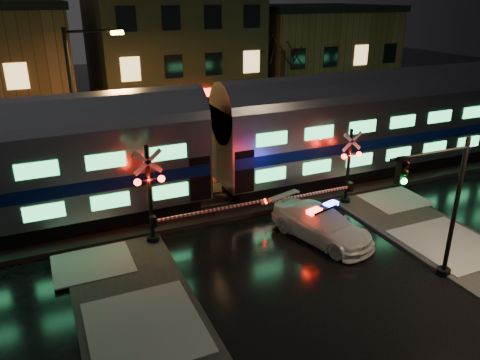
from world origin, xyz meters
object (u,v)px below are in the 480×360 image
Objects in this scene: crossing_signal_right at (343,176)px; streetlight at (80,103)px; traffic_light at (439,210)px; police_car at (322,224)px; crossing_signal_left at (159,204)px.

streetlight is (-11.27, 6.70, 3.27)m from crossing_signal_right.
crossing_signal_right is 0.65× the size of streetlight.
traffic_light is at bearing -52.65° from streetlight.
streetlight reaches higher than police_car.
crossing_signal_left is at bearing 142.53° from police_car.
police_car is 0.62× the size of streetlight.
police_car is 13.19m from streetlight.
police_car is at bearing -47.37° from streetlight.
traffic_light is (1.85, -4.32, 2.19)m from police_car.
streetlight is at bearing 140.95° from traffic_light.
crossing_signal_left is 0.73× the size of streetlight.
traffic_light is at bearing -39.62° from crossing_signal_left.
streetlight reaches higher than crossing_signal_left.
streetlight is (-8.47, 9.20, 4.18)m from police_car.
traffic_light is at bearing -97.90° from crossing_signal_right.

